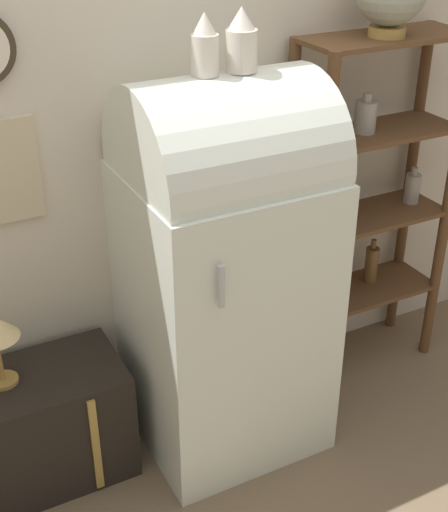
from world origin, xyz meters
The scene contains 7 objects.
ground_plane centered at (0.00, 0.00, 0.00)m, with size 12.00×12.00×0.00m, color #7A664C.
wall_back centered at (-0.01, 0.57, 1.35)m, with size 7.00×0.09×2.70m.
refrigerator centered at (0.00, 0.22, 0.81)m, with size 0.71×0.70×1.56m.
suitcase_trunk centered at (-0.82, 0.31, 0.24)m, with size 0.78×0.41×0.48m.
shelf_unit centered at (0.81, 0.37, 0.89)m, with size 0.74×0.32×1.58m.
vase_left centered at (-0.07, 0.23, 1.65)m, with size 0.09×0.09×0.21m.
vase_center centered at (0.07, 0.22, 1.65)m, with size 0.11×0.11×0.21m.
Camera 1 is at (-1.11, -1.90, 2.18)m, focal length 50.00 mm.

